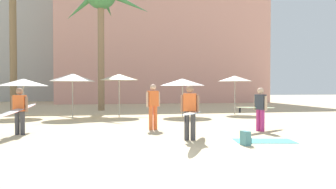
{
  "coord_description": "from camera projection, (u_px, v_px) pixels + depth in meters",
  "views": [
    {
      "loc": [
        -1.77,
        -6.2,
        1.67
      ],
      "look_at": [
        0.77,
        7.25,
        1.38
      ],
      "focal_mm": 32.31,
      "sensor_mm": 36.0,
      "label": 1
    }
  ],
  "objects": [
    {
      "name": "person_mid_right",
      "position": [
        19.0,
        110.0,
        10.63
      ],
      "size": [
        0.86,
        3.12,
        1.68
      ],
      "rotation": [
        0.0,
        0.0,
        1.3
      ],
      "color": "#3D3D42",
      "rests_on": "ground"
    },
    {
      "name": "cafe_umbrella_5",
      "position": [
        72.0,
        77.0,
        16.6
      ],
      "size": [
        2.42,
        2.42,
        2.47
      ],
      "color": "gray",
      "rests_on": "ground"
    },
    {
      "name": "palm_tree_left",
      "position": [
        101.0,
        2.0,
        22.4
      ],
      "size": [
        6.58,
        7.15,
        9.84
      ],
      "color": "#896B4C",
      "rests_on": "ground"
    },
    {
      "name": "cafe_umbrella_3",
      "position": [
        235.0,
        79.0,
        19.06
      ],
      "size": [
        2.14,
        2.14,
        2.45
      ],
      "color": "gray",
      "rests_on": "ground"
    },
    {
      "name": "cafe_umbrella_0",
      "position": [
        23.0,
        82.0,
        16.87
      ],
      "size": [
        2.67,
        2.67,
        2.19
      ],
      "color": "gray",
      "rests_on": "ground"
    },
    {
      "name": "cafe_umbrella_4",
      "position": [
        119.0,
        77.0,
        17.64
      ],
      "size": [
        2.22,
        2.22,
        2.49
      ],
      "color": "gray",
      "rests_on": "ground"
    },
    {
      "name": "person_mid_left",
      "position": [
        259.0,
        107.0,
        11.75
      ],
      "size": [
        2.49,
        1.55,
        1.68
      ],
      "rotation": [
        0.0,
        0.0,
        0.41
      ],
      "color": "#B7337F",
      "rests_on": "ground"
    },
    {
      "name": "beach_towel",
      "position": [
        264.0,
        141.0,
        9.5
      ],
      "size": [
        1.96,
        1.18,
        0.01
      ],
      "primitive_type": "cube",
      "rotation": [
        0.0,
        0.0,
        -0.2
      ],
      "color": "#4CC6D6",
      "rests_on": "ground"
    },
    {
      "name": "person_near_left",
      "position": [
        153.0,
        105.0,
        12.07
      ],
      "size": [
        0.6,
        0.33,
        1.82
      ],
      "rotation": [
        0.0,
        0.0,
        5.03
      ],
      "color": "orange",
      "rests_on": "ground"
    },
    {
      "name": "hotel_pink",
      "position": [
        161.0,
        32.0,
        37.81
      ],
      "size": [
        23.84,
        10.64,
        17.26
      ],
      "primitive_type": "cube",
      "color": "#DB9989",
      "rests_on": "ground"
    },
    {
      "name": "ground",
      "position": [
        195.0,
        166.0,
        6.45
      ],
      "size": [
        120.0,
        120.0,
        0.0
      ],
      "primitive_type": "plane",
      "color": "#C6B28C"
    },
    {
      "name": "cafe_umbrella_2",
      "position": [
        182.0,
        82.0,
        17.62
      ],
      "size": [
        2.64,
        2.64,
        2.22
      ],
      "color": "gray",
      "rests_on": "ground"
    },
    {
      "name": "backpack",
      "position": [
        246.0,
        138.0,
        8.8
      ],
      "size": [
        0.29,
        0.33,
        0.42
      ],
      "rotation": [
        0.0,
        0.0,
        0.2
      ],
      "color": "teal",
      "rests_on": "ground"
    },
    {
      "name": "person_near_right",
      "position": [
        191.0,
        111.0,
        9.52
      ],
      "size": [
        1.53,
        2.94,
        1.76
      ],
      "rotation": [
        0.0,
        0.0,
        1.19
      ],
      "color": "#3D3D42",
      "rests_on": "ground"
    },
    {
      "name": "hotel_tower_gray",
      "position": [
        53.0,
        12.0,
        43.64
      ],
      "size": [
        19.87,
        11.67,
        25.29
      ],
      "primitive_type": "cube",
      "color": "#A8A8A3",
      "rests_on": "ground"
    }
  ]
}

